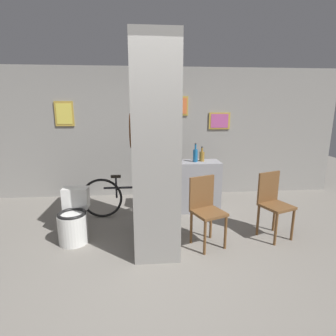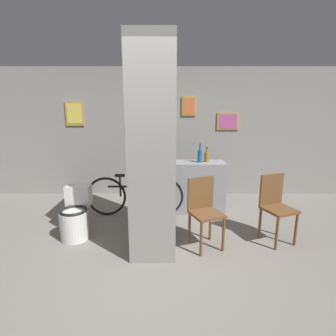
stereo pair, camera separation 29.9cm
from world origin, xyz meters
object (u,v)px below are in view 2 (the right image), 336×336
Objects in this scene: chair_near_pillar at (203,209)px; toilet at (74,217)px; bottle_tall at (199,155)px; chair_by_doorway at (275,205)px; bicycle at (134,196)px.

toilet is at bearing 150.40° from chair_near_pillar.
bottle_tall is (1.87, 0.96, 0.71)m from toilet.
chair_by_doorway reaches higher than toilet.
bicycle is at bearing 113.63° from chair_near_pillar.
bottle_tall is at bearing 64.45° from chair_near_pillar.
toilet is at bearing -152.67° from bottle_tall.
chair_by_doorway is 2.78× the size of bottle_tall.
chair_near_pillar is at bearing -93.56° from bottle_tall.
chair_by_doorway is 2.22m from bicycle.
bicycle is 1.31m from bottle_tall.
bicycle reaches higher than toilet.
bicycle is at bearing 45.70° from toilet.
bicycle is (-2.04, 0.86, -0.17)m from chair_by_doorway.
bottle_tall is at bearing 27.33° from toilet.
toilet is 2.11× the size of bottle_tall.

